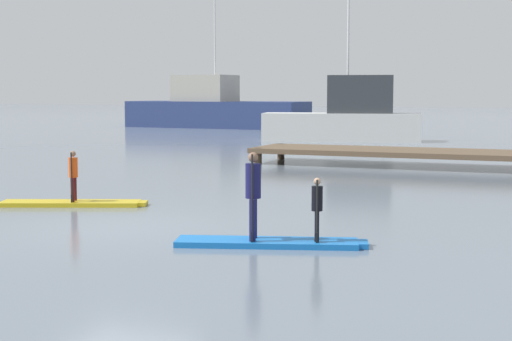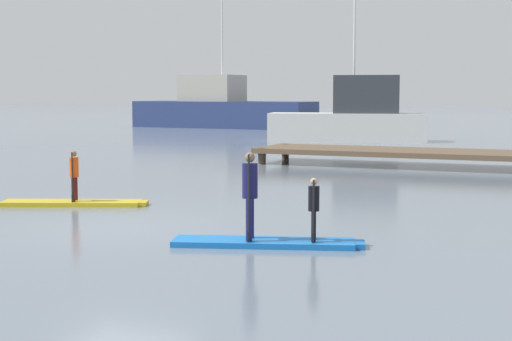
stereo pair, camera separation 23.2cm
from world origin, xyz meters
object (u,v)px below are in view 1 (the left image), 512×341
at_px(paddler_child_front, 317,206).
at_px(paddler_child_solo, 73,173).
at_px(paddler_adult, 253,190).
at_px(fishing_boat_green_midground, 347,117).
at_px(paddleboard_near, 74,203).
at_px(fishing_boat_white_large, 215,109).
at_px(paddleboard_far, 271,243).

bearing_deg(paddler_child_front, paddler_child_solo, 159.41).
distance_m(paddler_adult, fishing_boat_green_midground, 29.20).
relative_size(paddler_child_solo, paddler_child_front, 1.08).
relative_size(paddleboard_near, fishing_boat_white_large, 0.25).
distance_m(fishing_boat_white_large, fishing_boat_green_midground, 17.77).
bearing_deg(fishing_boat_green_midground, paddleboard_far, -76.72).
distance_m(paddler_adult, paddler_child_front, 1.13).
xyz_separation_m(paddleboard_near, paddler_child_front, (6.76, -2.54, 0.66)).
height_order(paddler_adult, paddler_child_front, paddler_adult).
distance_m(paddleboard_near, paddler_child_front, 7.25).
relative_size(paddler_adult, fishing_boat_green_midground, 0.18).
height_order(paddler_adult, fishing_boat_white_large, fishing_boat_white_large).
height_order(paddleboard_near, fishing_boat_green_midground, fishing_boat_green_midground).
bearing_deg(fishing_boat_white_large, paddleboard_near, -69.44).
xyz_separation_m(paddler_adult, fishing_boat_white_large, (-19.73, 40.24, 0.37)).
height_order(paddleboard_far, fishing_boat_green_midground, fishing_boat_green_midground).
relative_size(paddler_child_solo, paddler_adult, 0.78).
bearing_deg(paddleboard_far, paddler_child_solo, 155.28).
height_order(paddler_child_front, fishing_boat_green_midground, fishing_boat_green_midground).
bearing_deg(paddleboard_near, paddler_adult, -26.66).
relative_size(fishing_boat_white_large, fishing_boat_green_midground, 1.57).
distance_m(paddleboard_far, fishing_boat_white_large, 44.88).
bearing_deg(fishing_boat_white_large, paddleboard_far, -63.48).
height_order(paddler_child_solo, paddler_child_front, paddler_child_solo).
distance_m(paddler_child_solo, paddleboard_far, 6.64).
height_order(paddleboard_near, paddler_adult, paddler_adult).
distance_m(paddler_adult, fishing_boat_white_large, 44.82).
bearing_deg(fishing_boat_white_large, paddler_child_solo, -69.43).
bearing_deg(paddler_child_solo, fishing_boat_white_large, 110.57).
xyz_separation_m(paddleboard_far, paddler_adult, (-0.29, -0.10, 0.91)).
xyz_separation_m(paddler_child_solo, fishing_boat_green_midground, (-0.70, 25.63, 0.53)).
bearing_deg(paddler_child_front, paddleboard_near, 159.38).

